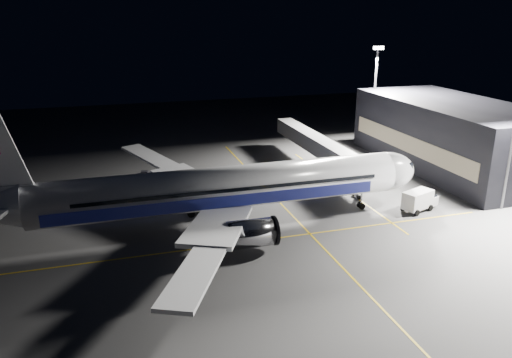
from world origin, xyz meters
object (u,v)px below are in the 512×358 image
object	(u,v)px
floodlight_mast_north	(375,87)
safety_cone_b	(205,192)
airliner	(215,189)
safety_cone_a	(240,209)
service_truck	(420,200)
safety_cone_c	(214,188)
baggage_tug	(145,177)
jet_bridge	(321,147)

from	to	relation	value
floodlight_mast_north	safety_cone_b	bearing A→B (deg)	-154.13
airliner	safety_cone_a	size ratio (longest dim) A/B	94.51
service_truck	safety_cone_c	bearing A→B (deg)	127.05
airliner	service_truck	distance (m)	29.66
airliner	floodlight_mast_north	world-z (taller)	floodlight_mast_north
airliner	safety_cone_c	distance (m)	15.09
airliner	baggage_tug	distance (m)	22.82
airliner	service_truck	world-z (taller)	airliner
jet_bridge	safety_cone_c	bearing A→B (deg)	-168.65
safety_cone_b	safety_cone_c	size ratio (longest dim) A/B	0.89
jet_bridge	service_truck	world-z (taller)	jet_bridge
airliner	safety_cone_c	xyz separation A→B (m)	(2.88, 14.00, -4.84)
floodlight_mast_north	safety_cone_c	distance (m)	43.91
safety_cone_b	floodlight_mast_north	bearing A→B (deg)	25.87
floodlight_mast_north	service_truck	distance (m)	38.45
jet_bridge	safety_cone_b	world-z (taller)	jet_bridge
airliner	baggage_tug	bearing A→B (deg)	109.31
baggage_tug	safety_cone_c	world-z (taller)	baggage_tug
airliner	service_truck	xyz separation A→B (m)	(29.30, -2.99, -3.56)
baggage_tug	safety_cone_b	world-z (taller)	baggage_tug
floodlight_mast_north	safety_cone_a	distance (m)	47.52
airliner	safety_cone_b	xyz separation A→B (m)	(1.03, 12.57, -4.88)
airliner	service_truck	bearing A→B (deg)	-5.83
airliner	service_truck	size ratio (longest dim) A/B	9.78
airliner	safety_cone_b	bearing A→B (deg)	85.30
jet_bridge	safety_cone_c	xyz separation A→B (m)	(-20.20, -4.06, -4.26)
floodlight_mast_north	baggage_tug	distance (m)	50.99
baggage_tug	safety_cone_b	distance (m)	12.06
jet_bridge	floodlight_mast_north	size ratio (longest dim) A/B	1.66
airliner	safety_cone_b	distance (m)	13.52
safety_cone_a	safety_cone_c	distance (m)	9.94
airliner	jet_bridge	world-z (taller)	airliner
service_truck	safety_cone_a	world-z (taller)	service_truck
baggage_tug	service_truck	bearing A→B (deg)	-23.08
safety_cone_b	safety_cone_c	distance (m)	2.33
airliner	floodlight_mast_north	xyz separation A→B (m)	(41.08, 31.99, 7.21)
safety_cone_b	airliner	bearing A→B (deg)	-94.70
safety_cone_a	safety_cone_b	world-z (taller)	safety_cone_a
baggage_tug	jet_bridge	bearing A→B (deg)	4.45
floodlight_mast_north	safety_cone_c	size ratio (longest dim) A/B	32.49
floodlight_mast_north	baggage_tug	size ratio (longest dim) A/B	6.96
floodlight_mast_north	service_truck	xyz separation A→B (m)	(-11.78, -34.98, -10.77)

